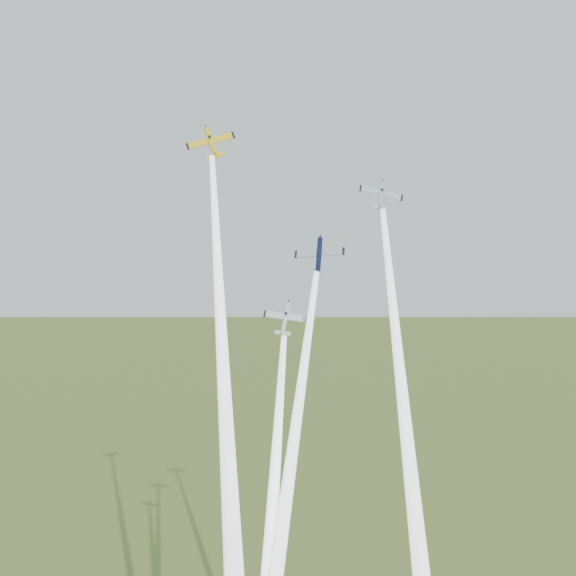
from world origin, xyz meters
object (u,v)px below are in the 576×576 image
object	(u,v)px
plane_yellow	(211,143)
plane_silver_low	(285,319)
plane_silver_right	(381,195)
plane_navy	(319,255)

from	to	relation	value
plane_yellow	plane_silver_low	distance (m)	34.67
plane_yellow	plane_silver_low	xyz separation A→B (m)	(14.10, -11.66, -29.45)
plane_yellow	plane_silver_right	xyz separation A→B (m)	(29.26, -3.90, -9.52)
plane_navy	plane_silver_right	distance (m)	14.60
plane_navy	plane_silver_low	world-z (taller)	plane_navy
plane_navy	plane_silver_right	xyz separation A→B (m)	(10.06, 3.71, 9.91)
plane_yellow	plane_silver_right	distance (m)	31.01
plane_yellow	plane_silver_right	bearing A→B (deg)	-22.79
plane_yellow	plane_silver_right	world-z (taller)	plane_yellow
plane_yellow	plane_silver_low	bearing A→B (deg)	-54.79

